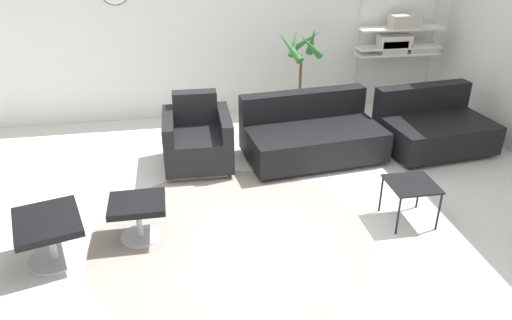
{
  "coord_description": "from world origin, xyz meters",
  "views": [
    {
      "loc": [
        -0.51,
        -3.85,
        2.65
      ],
      "look_at": [
        0.21,
        0.24,
        0.55
      ],
      "focal_mm": 35.0,
      "sensor_mm": 36.0,
      "label": 1
    }
  ],
  "objects_px": {
    "couch_low": "(311,136)",
    "potted_plant": "(301,78)",
    "armchair_red": "(198,141)",
    "side_table": "(412,187)",
    "shelf_unit": "(401,40)",
    "couch_second": "(433,128)",
    "ottoman": "(138,210)"
  },
  "relations": [
    {
      "from": "couch_low",
      "to": "potted_plant",
      "type": "relative_size",
      "value": 1.21
    },
    {
      "from": "couch_low",
      "to": "armchair_red",
      "type": "bearing_deg",
      "value": -7.17
    },
    {
      "from": "side_table",
      "to": "shelf_unit",
      "type": "xyz_separation_m",
      "value": [
        1.09,
        2.81,
        0.66
      ]
    },
    {
      "from": "armchair_red",
      "to": "couch_second",
      "type": "xyz_separation_m",
      "value": [
        2.85,
        -0.05,
        -0.04
      ]
    },
    {
      "from": "ottoman",
      "to": "armchair_red",
      "type": "distance_m",
      "value": 1.49
    },
    {
      "from": "potted_plant",
      "to": "ottoman",
      "type": "bearing_deg",
      "value": -132.32
    },
    {
      "from": "couch_second",
      "to": "potted_plant",
      "type": "relative_size",
      "value": 0.98
    },
    {
      "from": "potted_plant",
      "to": "shelf_unit",
      "type": "relative_size",
      "value": 0.7
    },
    {
      "from": "side_table",
      "to": "potted_plant",
      "type": "relative_size",
      "value": 0.32
    },
    {
      "from": "armchair_red",
      "to": "couch_low",
      "type": "relative_size",
      "value": 0.5
    },
    {
      "from": "armchair_red",
      "to": "side_table",
      "type": "xyz_separation_m",
      "value": [
        1.86,
        -1.51,
        0.07
      ]
    },
    {
      "from": "shelf_unit",
      "to": "side_table",
      "type": "bearing_deg",
      "value": -111.14
    },
    {
      "from": "armchair_red",
      "to": "ottoman",
      "type": "bearing_deg",
      "value": 66.6
    },
    {
      "from": "ottoman",
      "to": "armchair_red",
      "type": "bearing_deg",
      "value": 65.4
    },
    {
      "from": "ottoman",
      "to": "couch_second",
      "type": "xyz_separation_m",
      "value": [
        3.47,
        1.31,
        -0.03
      ]
    },
    {
      "from": "couch_second",
      "to": "couch_low",
      "type": "bearing_deg",
      "value": -7.39
    },
    {
      "from": "shelf_unit",
      "to": "couch_low",
      "type": "bearing_deg",
      "value": -140.79
    },
    {
      "from": "ottoman",
      "to": "armchair_red",
      "type": "xyz_separation_m",
      "value": [
        0.62,
        1.35,
        0.01
      ]
    },
    {
      "from": "couch_second",
      "to": "shelf_unit",
      "type": "relative_size",
      "value": 0.69
    },
    {
      "from": "couch_second",
      "to": "side_table",
      "type": "relative_size",
      "value": 3.1
    },
    {
      "from": "ottoman",
      "to": "couch_low",
      "type": "xyz_separation_m",
      "value": [
        1.95,
        1.33,
        -0.03
      ]
    },
    {
      "from": "couch_second",
      "to": "shelf_unit",
      "type": "xyz_separation_m",
      "value": [
        0.1,
        1.35,
        0.76
      ]
    },
    {
      "from": "potted_plant",
      "to": "shelf_unit",
      "type": "xyz_separation_m",
      "value": [
        1.53,
        0.41,
        0.34
      ]
    },
    {
      "from": "potted_plant",
      "to": "couch_low",
      "type": "bearing_deg",
      "value": -95.65
    },
    {
      "from": "couch_low",
      "to": "shelf_unit",
      "type": "xyz_separation_m",
      "value": [
        1.62,
        1.32,
        0.76
      ]
    },
    {
      "from": "couch_low",
      "to": "couch_second",
      "type": "relative_size",
      "value": 1.23
    },
    {
      "from": "couch_second",
      "to": "ottoman",
      "type": "bearing_deg",
      "value": 14.25
    },
    {
      "from": "side_table",
      "to": "armchair_red",
      "type": "bearing_deg",
      "value": 141.01
    },
    {
      "from": "armchair_red",
      "to": "couch_second",
      "type": "distance_m",
      "value": 2.85
    },
    {
      "from": "ottoman",
      "to": "couch_second",
      "type": "height_order",
      "value": "couch_second"
    },
    {
      "from": "side_table",
      "to": "potted_plant",
      "type": "bearing_deg",
      "value": 100.45
    },
    {
      "from": "ottoman",
      "to": "couch_low",
      "type": "distance_m",
      "value": 2.36
    }
  ]
}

